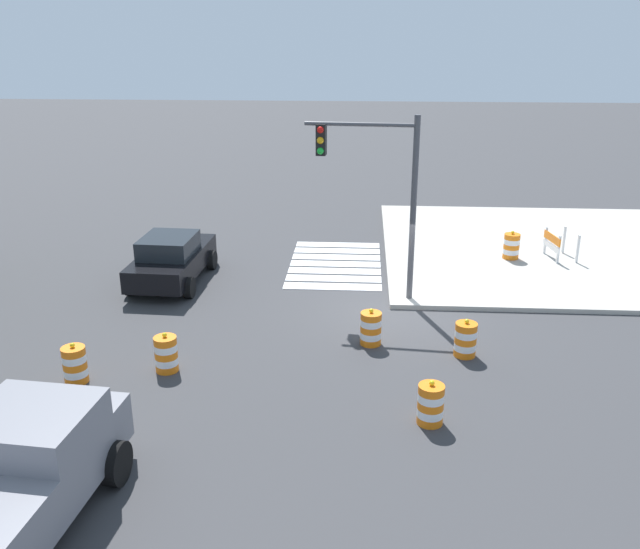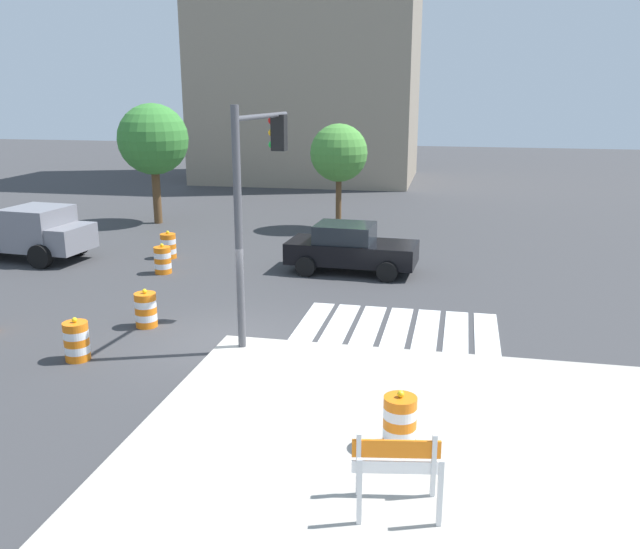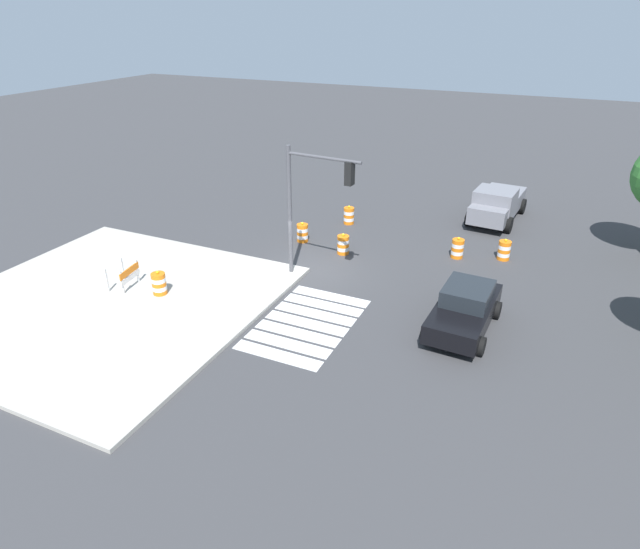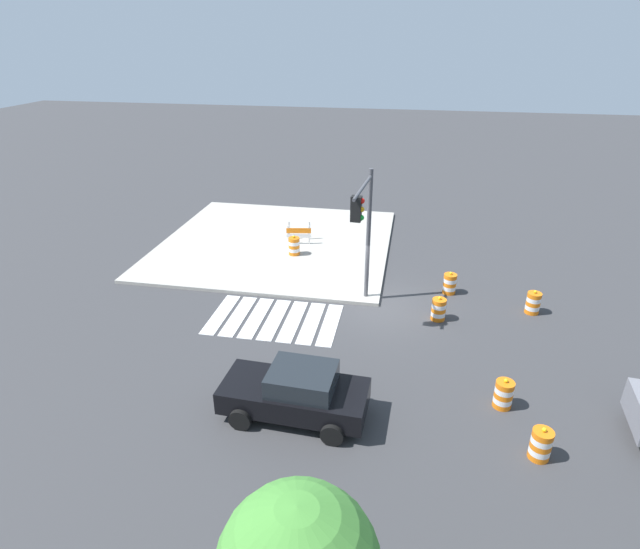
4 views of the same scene
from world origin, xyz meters
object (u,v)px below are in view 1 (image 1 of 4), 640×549
(traffic_barrel_median_far, at_px, (465,339))
(traffic_barrel_on_sidewalk, at_px, (511,246))
(traffic_barrel_crosswalk_end, at_px, (371,328))
(traffic_light_pole, at_px, (375,175))
(traffic_barrel_far_curb, at_px, (166,354))
(pickup_truck, at_px, (18,479))
(traffic_barrel_near_corner, at_px, (431,404))
(sports_car, at_px, (172,259))
(traffic_barrel_median_near, at_px, (75,365))
(construction_barricade, at_px, (556,243))

(traffic_barrel_median_far, distance_m, traffic_barrel_on_sidewalk, 8.01)
(traffic_barrel_crosswalk_end, distance_m, traffic_light_pole, 4.63)
(traffic_barrel_far_curb, xyz_separation_m, traffic_light_pole, (4.90, -5.06, 3.46))
(pickup_truck, distance_m, traffic_barrel_near_corner, 8.00)
(traffic_barrel_crosswalk_end, distance_m, traffic_barrel_far_curb, 5.32)
(pickup_truck, bearing_deg, sports_car, 3.13)
(traffic_barrel_median_near, relative_size, traffic_barrel_median_far, 1.00)
(traffic_barrel_near_corner, relative_size, traffic_light_pole, 0.19)
(traffic_barrel_median_near, bearing_deg, traffic_barrel_crosswalk_end, -70.28)
(sports_car, distance_m, construction_barricade, 13.41)
(sports_car, distance_m, traffic_barrel_median_near, 6.82)
(traffic_barrel_median_far, xyz_separation_m, construction_barricade, (7.66, -4.20, 0.27))
(pickup_truck, bearing_deg, traffic_barrel_median_near, 12.98)
(construction_barricade, height_order, traffic_light_pole, traffic_light_pole)
(traffic_barrel_median_near, distance_m, traffic_barrel_far_curb, 2.11)
(traffic_barrel_near_corner, height_order, traffic_light_pole, traffic_light_pole)
(sports_car, distance_m, traffic_barrel_near_corner, 11.18)
(traffic_barrel_far_curb, distance_m, traffic_barrel_on_sidewalk, 13.38)
(traffic_barrel_near_corner, bearing_deg, construction_barricade, -26.20)
(pickup_truck, relative_size, traffic_barrel_near_corner, 5.20)
(pickup_truck, xyz_separation_m, traffic_barrel_near_corner, (3.68, -7.09, -0.52))
(sports_car, bearing_deg, traffic_barrel_far_curb, -166.22)
(sports_car, height_order, traffic_barrel_far_curb, sports_car)
(traffic_barrel_median_far, xyz_separation_m, traffic_light_pole, (3.61, 2.35, 3.46))
(sports_car, height_order, traffic_barrel_crosswalk_end, sports_car)
(traffic_barrel_on_sidewalk, height_order, traffic_light_pole, traffic_light_pole)
(traffic_barrel_near_corner, bearing_deg, sports_car, 43.77)
(traffic_barrel_crosswalk_end, bearing_deg, construction_barricade, -42.80)
(traffic_barrel_far_curb, bearing_deg, construction_barricade, -52.36)
(traffic_barrel_median_far, relative_size, traffic_barrel_far_curb, 1.00)
(traffic_barrel_median_far, bearing_deg, construction_barricade, -28.73)
(sports_car, height_order, traffic_barrel_on_sidewalk, sports_car)
(traffic_barrel_crosswalk_end, height_order, traffic_barrel_far_curb, same)
(traffic_light_pole, bearing_deg, traffic_barrel_crosswalk_end, 178.90)
(traffic_barrel_crosswalk_end, height_order, construction_barricade, construction_barricade)
(traffic_barrel_on_sidewalk, bearing_deg, traffic_light_pole, 128.43)
(traffic_barrel_crosswalk_end, bearing_deg, traffic_barrel_far_curb, 109.96)
(sports_car, height_order, traffic_barrel_near_corner, sports_car)
(traffic_light_pole, bearing_deg, traffic_barrel_far_curb, 134.10)
(traffic_barrel_near_corner, relative_size, traffic_barrel_far_curb, 1.00)
(traffic_barrel_on_sidewalk, bearing_deg, traffic_barrel_crosswalk_end, 144.40)
(traffic_barrel_near_corner, distance_m, traffic_barrel_far_curb, 6.54)
(traffic_barrel_on_sidewalk, bearing_deg, traffic_barrel_median_near, 128.42)
(traffic_barrel_near_corner, xyz_separation_m, traffic_barrel_median_near, (1.28, 8.23, 0.00))
(traffic_barrel_near_corner, xyz_separation_m, traffic_barrel_median_far, (3.25, -1.17, 0.00))
(sports_car, bearing_deg, traffic_light_pole, -100.41)
(traffic_barrel_near_corner, distance_m, traffic_light_pole, 7.78)
(traffic_barrel_median_near, bearing_deg, traffic_barrel_median_far, -78.12)
(traffic_barrel_on_sidewalk, bearing_deg, pickup_truck, 143.10)
(traffic_barrel_median_near, xyz_separation_m, traffic_barrel_on_sidewalk, (9.54, -12.03, 0.15))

